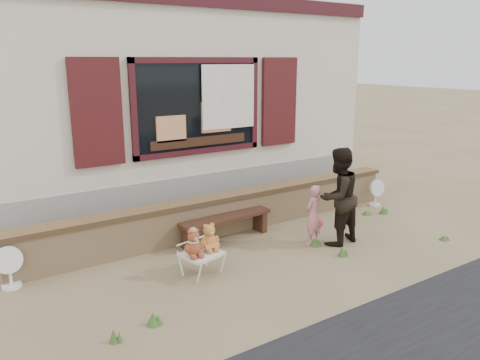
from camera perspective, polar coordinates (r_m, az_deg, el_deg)
ground at (r=7.29m, az=2.60°, el=-8.63°), size 80.00×80.00×0.00m
shopfront at (r=10.71m, az=-11.60°, el=9.59°), size 8.04×5.13×4.00m
brick_wall at (r=7.95m, az=-1.58°, el=-4.00°), size 7.10×0.36×0.67m
bench at (r=7.60m, az=-1.73°, el=-5.19°), size 1.63×0.47×0.41m
folding_chair at (r=6.47m, az=-4.70°, el=-9.07°), size 0.59×0.55×0.31m
teddy_bear_left at (r=6.30m, az=-5.70°, el=-7.56°), size 0.33×0.30×0.39m
teddy_bear_right at (r=6.47m, az=-3.81°, el=-6.89°), size 0.34×0.31×0.39m
child at (r=7.49m, az=8.91°, el=-4.20°), size 0.40×0.32×0.97m
adult at (r=7.48m, az=11.85°, el=-1.99°), size 0.82×0.67×1.56m
fan_left at (r=6.76m, az=-26.31°, el=-9.47°), size 0.37×0.24×0.57m
fan_right at (r=9.75m, az=16.20°, el=-1.49°), size 0.34×0.23×0.55m
grass_tufts at (r=7.56m, az=10.37°, el=-7.44°), size 5.81×1.75×0.16m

